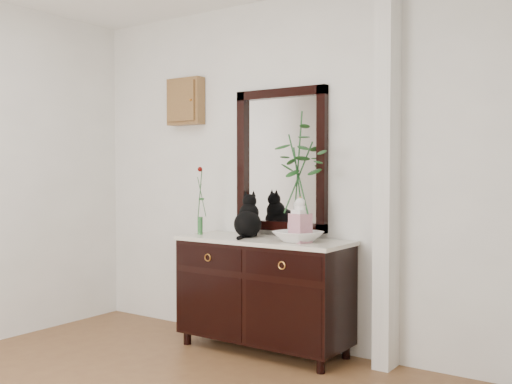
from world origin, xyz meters
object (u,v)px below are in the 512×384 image
Objects in this scene: lotus_bowl at (298,236)px; ginger_jar at (300,220)px; sideboard at (264,288)px; cat at (248,215)px.

ginger_jar is at bearing -40.02° from lotus_bowl.
sideboard is at bearing 171.61° from lotus_bowl.
ginger_jar reaches higher than lotus_bowl.
lotus_bowl is (0.33, -0.05, 0.42)m from sideboard.
cat is at bearing 170.21° from ginger_jar.
cat is 0.52m from ginger_jar.
ginger_jar is (0.04, -0.03, 0.12)m from lotus_bowl.
cat is 1.05× the size of lotus_bowl.
lotus_bowl is at bearing 139.98° from ginger_jar.
lotus_bowl is (0.48, -0.06, -0.13)m from cat.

